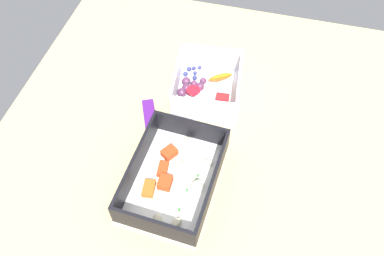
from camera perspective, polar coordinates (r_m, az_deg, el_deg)
table_surface at (r=81.50cm, az=1.16°, el=-0.62°), size 80.00×80.00×2.00cm
pasta_container at (r=72.90cm, az=-2.57°, el=-7.00°), size 22.12×16.18×5.72cm
fruit_bowl at (r=85.17cm, az=2.10°, el=5.98°), size 16.78×15.12×6.27cm
candy_bar at (r=82.69cm, az=-6.07°, el=1.95°), size 7.37×5.07×1.20cm
paper_cup_liner at (r=93.46cm, az=2.70°, el=10.19°), size 3.28×3.28×1.57cm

